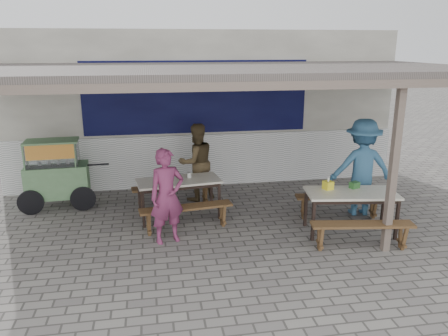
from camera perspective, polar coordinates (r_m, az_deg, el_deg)
name	(u,v)px	position (r m, az deg, el deg)	size (l,w,h in m)	color
ground	(230,237)	(7.57, 0.85, -9.01)	(60.00, 60.00, 0.00)	slate
back_wall	(203,108)	(10.51, -2.76, 7.82)	(9.00, 1.28, 3.50)	silver
warung_roof	(222,72)	(7.77, -0.20, 12.41)	(9.00, 4.21, 2.81)	#58504B
table_left	(179,184)	(8.20, -5.94, -2.06)	(1.61, 0.87, 0.75)	white
bench_left_street	(186,212)	(7.73, -4.94, -5.75)	(1.66, 0.49, 0.45)	brown
bench_left_wall	(173,190)	(8.88, -6.68, -2.90)	(1.66, 0.49, 0.45)	brown
table_right	(351,196)	(7.81, 16.27, -3.54)	(1.62, 0.95, 0.75)	white
bench_right_street	(362,230)	(7.34, 17.59, -7.68)	(1.65, 0.52, 0.45)	brown
bench_right_wall	(339,201)	(8.51, 14.79, -4.18)	(1.65, 0.52, 0.45)	brown
vendor_cart	(56,171)	(9.29, -21.10, -0.41)	(1.72, 0.74, 1.38)	#659161
patron_street_side	(167,196)	(7.19, -7.45, -3.68)	(0.58, 0.38, 1.59)	#772C52
patron_wall_side	(196,162)	(9.13, -3.62, 0.78)	(0.79, 0.62, 1.63)	brown
patron_right_table	(362,167)	(8.70, 17.53, 0.09)	(1.20, 0.69, 1.86)	#37688E
tissue_box	(328,185)	(7.80, 13.44, -2.20)	(0.15, 0.15, 0.15)	yellow
donation_box	(354,185)	(7.98, 16.68, -2.15)	(0.17, 0.11, 0.11)	#2F662D
condiment_jar	(189,175)	(8.29, -4.57, -0.92)	(0.08, 0.08, 0.09)	silver
condiment_bowl	(170,178)	(8.20, -7.02, -1.36)	(0.18, 0.18, 0.04)	silver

